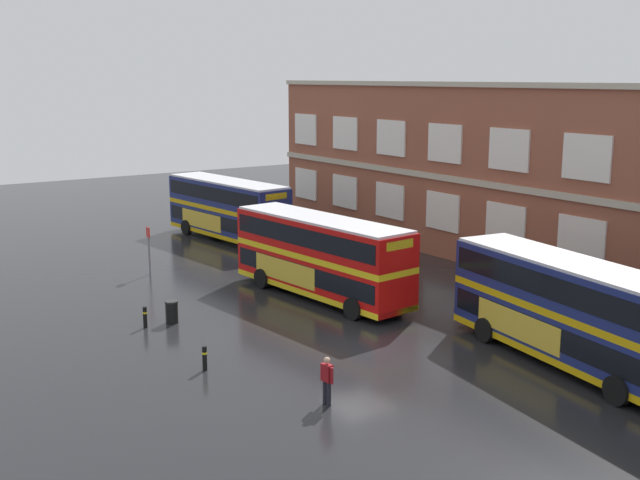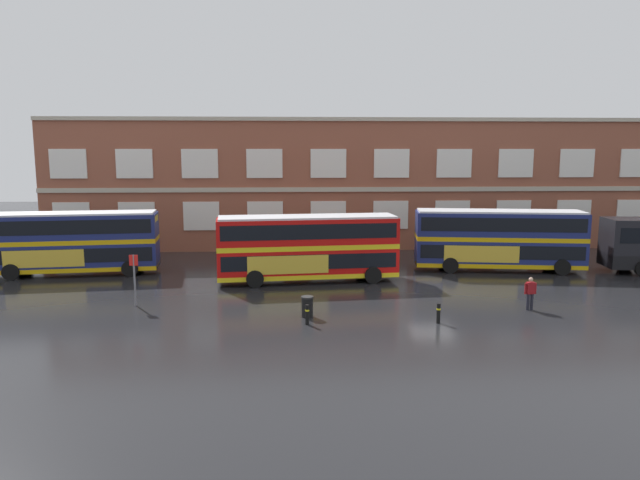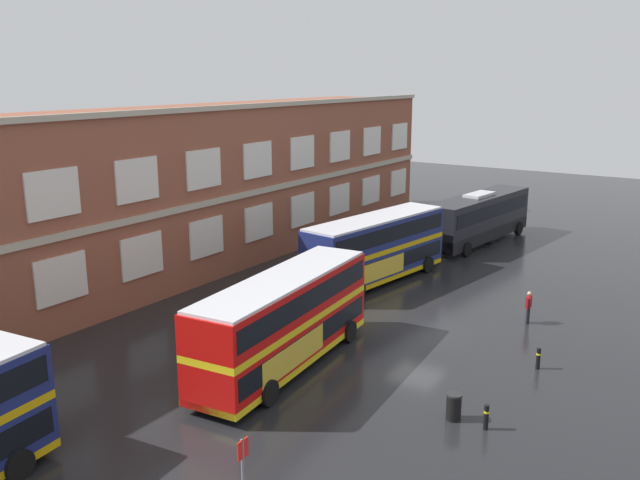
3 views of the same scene
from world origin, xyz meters
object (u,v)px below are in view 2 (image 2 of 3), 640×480
at_px(safety_bollard_west, 438,313).
at_px(station_litter_bin, 307,307).
at_px(waiting_passenger, 530,292).
at_px(double_decker_near, 70,242).
at_px(double_decker_middle, 308,247).
at_px(safety_bollard_east, 307,314).
at_px(bus_stand_flag, 134,275).
at_px(double_decker_far, 499,239).

bearing_deg(safety_bollard_west, station_litter_bin, 167.57).
height_order(station_litter_bin, safety_bollard_west, station_litter_bin).
bearing_deg(safety_bollard_west, waiting_passenger, 21.10).
distance_m(double_decker_near, station_litter_bin, 18.56).
relative_size(double_decker_middle, waiting_passenger, 6.58).
height_order(double_decker_middle, safety_bollard_east, double_decker_middle).
distance_m(double_decker_middle, safety_bollard_west, 11.09).
height_order(double_decker_middle, waiting_passenger, double_decker_middle).
bearing_deg(bus_stand_flag, double_decker_far, 19.88).
bearing_deg(double_decker_near, station_litter_bin, -35.44).
height_order(double_decker_near, bus_stand_flag, double_decker_near).
xyz_separation_m(double_decker_far, waiting_passenger, (-1.89, -9.91, -1.22)).
bearing_deg(double_decker_middle, station_litter_bin, -91.98).
bearing_deg(safety_bollard_east, safety_bollard_west, -0.91).
xyz_separation_m(safety_bollard_west, safety_bollard_east, (-6.16, 0.10, 0.00)).
bearing_deg(safety_bollard_east, double_decker_far, 41.71).
bearing_deg(safety_bollard_east, waiting_passenger, 9.55).
height_order(double_decker_far, station_litter_bin, double_decker_far).
distance_m(station_litter_bin, safety_bollard_west, 6.27).
distance_m(double_decker_middle, station_litter_bin, 8.10).
bearing_deg(station_litter_bin, double_decker_near, 144.56).
height_order(double_decker_far, safety_bollard_west, double_decker_far).
xyz_separation_m(waiting_passenger, safety_bollard_east, (-11.37, -1.91, -0.44)).
bearing_deg(bus_stand_flag, double_decker_middle, 30.31).
distance_m(double_decker_far, safety_bollard_west, 13.97).
height_order(bus_stand_flag, safety_bollard_east, bus_stand_flag).
bearing_deg(station_litter_bin, bus_stand_flag, 163.88).
bearing_deg(waiting_passenger, double_decker_middle, 146.68).
xyz_separation_m(double_decker_near, waiting_passenger, (26.39, -10.06, -1.22)).
height_order(double_decker_far, bus_stand_flag, double_decker_far).
height_order(bus_stand_flag, station_litter_bin, bus_stand_flag).
distance_m(bus_stand_flag, safety_bollard_west, 15.56).
xyz_separation_m(double_decker_middle, bus_stand_flag, (-9.17, -5.36, -0.51)).
relative_size(double_decker_far, waiting_passenger, 6.62).
relative_size(double_decker_near, station_litter_bin, 10.89).
bearing_deg(double_decker_middle, bus_stand_flag, -149.69).
distance_m(double_decker_far, waiting_passenger, 10.16).
xyz_separation_m(double_decker_far, bus_stand_flag, (-22.11, -8.00, -0.51)).
xyz_separation_m(bus_stand_flag, station_litter_bin, (8.89, -2.57, -1.12)).
bearing_deg(double_decker_near, waiting_passenger, -20.86).
distance_m(double_decker_far, bus_stand_flag, 23.52).
xyz_separation_m(station_litter_bin, safety_bollard_west, (6.12, -1.35, -0.03)).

